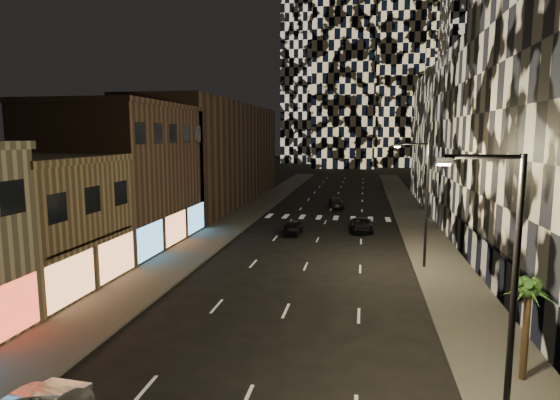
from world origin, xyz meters
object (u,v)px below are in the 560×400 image
at_px(car_dark_midlane, 292,228).
at_px(streetlight_near, 506,281).
at_px(streetlight_far, 424,196).
at_px(car_dark_rightlane, 361,225).
at_px(palm_tree, 528,296).
at_px(car_dark_oncoming, 336,202).

bearing_deg(car_dark_midlane, streetlight_near, -66.92).
xyz_separation_m(streetlight_near, streetlight_far, (0.00, 20.00, 0.00)).
xyz_separation_m(streetlight_near, car_dark_rightlane, (-4.35, 32.63, -4.69)).
xyz_separation_m(car_dark_midlane, car_dark_rightlane, (6.66, 2.59, -0.01)).
bearing_deg(car_dark_midlane, streetlight_far, -39.40).
height_order(streetlight_near, palm_tree, streetlight_near).
distance_m(car_dark_oncoming, palm_tree, 44.88).
bearing_deg(car_dark_oncoming, car_dark_midlane, 75.04).
bearing_deg(car_dark_oncoming, streetlight_far, 100.91).
distance_m(streetlight_far, palm_tree, 16.07).
bearing_deg(streetlight_far, streetlight_near, -90.00).
relative_size(streetlight_far, car_dark_oncoming, 1.84).
height_order(car_dark_oncoming, car_dark_rightlane, car_dark_oncoming).
bearing_deg(car_dark_rightlane, car_dark_oncoming, 99.75).
height_order(car_dark_midlane, car_dark_rightlane, car_dark_midlane).
relative_size(car_dark_midlane, palm_tree, 0.96).
height_order(car_dark_rightlane, palm_tree, palm_tree).
height_order(car_dark_midlane, palm_tree, palm_tree).
bearing_deg(car_dark_midlane, car_dark_oncoming, 82.72).
bearing_deg(streetlight_near, car_dark_midlane, 110.14).
height_order(streetlight_near, car_dark_rightlane, streetlight_near).
bearing_deg(streetlight_near, streetlight_far, 90.00).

